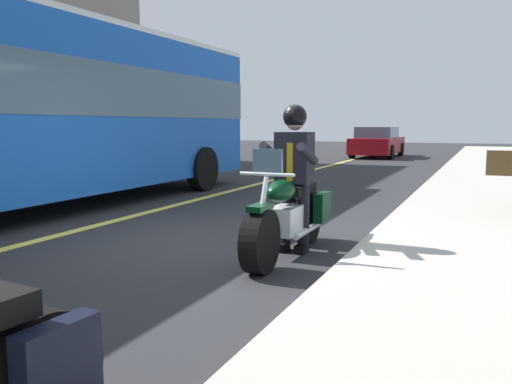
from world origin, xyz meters
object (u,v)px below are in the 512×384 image
Objects in this scene: motorcycle_main at (288,216)px; car_silver at (377,142)px; rider_main at (294,165)px; bus_far at (37,103)px.

car_silver is (-19.04, -2.64, 0.24)m from motorcycle_main.
motorcycle_main is at bearing 1.59° from rider_main.
motorcycle_main is 0.48× the size of car_silver.
bus_far is (-1.23, -5.08, 1.42)m from motorcycle_main.
motorcycle_main is 5.42m from bus_far.
car_silver is (-17.81, 2.44, -1.18)m from bus_far.
rider_main is at bearing 78.41° from bus_far.
motorcycle_main is 1.27× the size of rider_main.
bus_far is (-1.04, -5.08, 0.84)m from rider_main.
car_silver is at bearing -172.10° from motorcycle_main.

